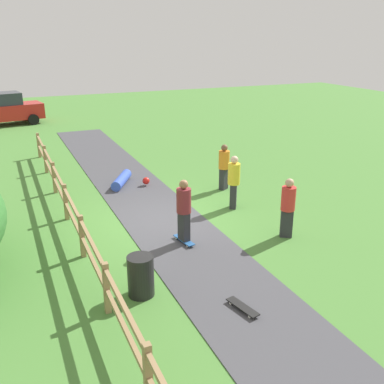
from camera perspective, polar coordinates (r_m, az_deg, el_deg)
ground_plane at (r=13.26m, az=-3.62°, el=-3.71°), size 60.00×60.00×0.00m
asphalt_path at (r=13.25m, az=-3.62°, el=-3.67°), size 2.40×28.00×0.02m
wooden_fence at (r=12.43m, az=-15.01°, el=-2.68°), size 0.12×18.12×1.10m
trash_bin at (r=9.56m, az=-6.57°, el=-10.61°), size 0.56×0.56×0.90m
skater_riding at (r=11.49m, az=-1.05°, el=-2.12°), size 0.43×0.82×1.74m
skater_fallen at (r=16.43m, az=-8.76°, el=1.52°), size 1.47×1.55×0.36m
skateboard_loose at (r=9.25m, az=6.49°, el=-14.40°), size 0.37×0.82×0.08m
bystander_red at (r=12.17m, az=12.16°, el=-1.68°), size 0.52×0.52×1.66m
bystander_orange at (r=15.68m, az=4.12°, el=3.46°), size 0.52×0.52×1.62m
bystander_yellow at (r=13.95m, az=5.36°, el=1.57°), size 0.53×0.53×1.70m
parked_car_red at (r=29.42m, az=-22.85°, el=9.76°), size 4.43×2.53×1.92m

